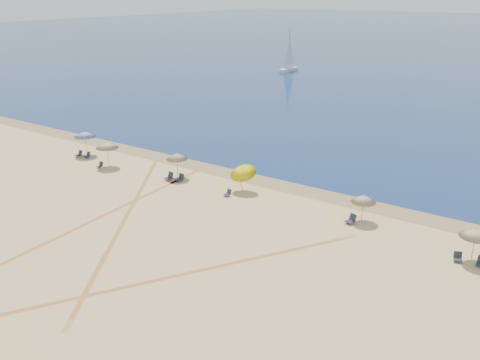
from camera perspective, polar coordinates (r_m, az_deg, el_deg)
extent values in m
plane|color=tan|center=(30.99, -21.83, -13.13)|extent=(160.00, 160.00, 0.00)
plane|color=olive|center=(46.67, 2.76, -0.06)|extent=(500.00, 500.00, 0.00)
cylinder|color=gray|center=(55.90, -16.97, 3.89)|extent=(0.05, 0.05, 2.47)
cone|color=white|center=(55.62, -17.09, 4.96)|extent=(2.30, 2.30, 0.55)
sphere|color=gray|center=(55.54, -17.12, 5.26)|extent=(0.08, 0.08, 0.08)
cylinder|color=gray|center=(51.55, -14.65, 2.70)|extent=(0.05, 0.05, 2.39)
cone|color=#F0E5BF|center=(51.25, -14.75, 3.81)|extent=(2.22, 2.22, 0.55)
sphere|color=gray|center=(51.16, -14.78, 4.13)|extent=(0.08, 0.08, 0.08)
cylinder|color=gray|center=(47.28, -7.07, 1.54)|extent=(0.05, 0.05, 2.27)
cone|color=#F0E5BF|center=(46.97, -7.12, 2.68)|extent=(2.01, 2.01, 0.55)
sphere|color=gray|center=(46.88, -7.14, 3.03)|extent=(0.08, 0.08, 0.08)
cylinder|color=gray|center=(43.43, 0.00, -0.20)|extent=(0.05, 0.98, 2.08)
cone|color=yellow|center=(43.43, 0.30, 1.06)|extent=(2.30, 2.32, 1.46)
sphere|color=gray|center=(43.34, 0.30, 1.43)|extent=(0.08, 0.08, 0.08)
cylinder|color=gray|center=(39.20, 13.63, -3.20)|extent=(0.05, 0.05, 2.03)
cone|color=#F0E5BF|center=(38.86, 13.74, -2.03)|extent=(1.88, 1.88, 0.55)
sphere|color=gray|center=(38.75, 13.78, -1.62)|extent=(0.08, 0.08, 0.08)
cylinder|color=gray|center=(35.86, 24.82, -6.80)|extent=(0.05, 0.05, 2.21)
cone|color=#F0E5BF|center=(35.46, 25.05, -5.42)|extent=(2.03, 2.03, 0.55)
sphere|color=gray|center=(35.34, 25.12, -4.98)|extent=(0.08, 0.08, 0.08)
cube|color=black|center=(55.88, -17.75, 2.67)|extent=(0.63, 0.63, 0.05)
cube|color=black|center=(55.94, -17.54, 2.98)|extent=(0.58, 0.27, 0.50)
cylinder|color=#A5A5AD|center=(55.97, -18.02, 2.57)|extent=(0.02, 0.02, 0.18)
cylinder|color=#A5A5AD|center=(55.60, -17.78, 2.48)|extent=(0.02, 0.02, 0.18)
cube|color=black|center=(55.16, -16.92, 2.53)|extent=(0.66, 0.66, 0.05)
cube|color=black|center=(55.20, -16.69, 2.83)|extent=(0.58, 0.32, 0.49)
cylinder|color=#A5A5AD|center=(55.26, -17.17, 2.44)|extent=(0.02, 0.02, 0.18)
cylinder|color=#A5A5AD|center=(54.88, -16.96, 2.34)|extent=(0.02, 0.02, 0.18)
cube|color=black|center=(51.80, -15.55, 1.49)|extent=(0.49, 0.49, 0.04)
cube|color=black|center=(51.87, -15.38, 1.78)|extent=(0.49, 0.18, 0.43)
cylinder|color=#A5A5AD|center=(51.86, -15.83, 1.39)|extent=(0.02, 0.02, 0.16)
cylinder|color=#A5A5AD|center=(51.57, -15.55, 1.31)|extent=(0.02, 0.02, 0.16)
cube|color=black|center=(47.08, -8.08, 0.20)|extent=(0.70, 0.70, 0.06)
cube|color=black|center=(47.16, -7.81, 0.60)|extent=(0.64, 0.32, 0.55)
cylinder|color=#A5A5AD|center=(47.14, -8.45, 0.07)|extent=(0.03, 0.03, 0.20)
cylinder|color=#A5A5AD|center=(46.78, -8.07, -0.07)|extent=(0.03, 0.03, 0.20)
cube|color=black|center=(46.61, -6.87, 0.03)|extent=(0.65, 0.65, 0.05)
cube|color=black|center=(46.70, -6.62, 0.41)|extent=(0.60, 0.28, 0.52)
cylinder|color=#A5A5AD|center=(46.65, -7.23, -0.09)|extent=(0.03, 0.03, 0.19)
cylinder|color=#A5A5AD|center=(46.33, -6.84, -0.22)|extent=(0.03, 0.03, 0.19)
cube|color=black|center=(43.03, -1.47, -1.65)|extent=(0.60, 0.60, 0.04)
cube|color=black|center=(43.09, -1.23, -1.31)|extent=(0.52, 0.30, 0.44)
cylinder|color=#A5A5AD|center=(43.07, -1.77, -1.75)|extent=(0.02, 0.02, 0.16)
cylinder|color=#A5A5AD|center=(42.79, -1.44, -1.90)|extent=(0.02, 0.02, 0.16)
cube|color=black|center=(38.94, 12.27, -4.58)|extent=(0.78, 0.78, 0.05)
cube|color=black|center=(39.02, 12.60, -4.13)|extent=(0.64, 0.43, 0.53)
cylinder|color=#A5A5AD|center=(38.94, 11.89, -4.70)|extent=(0.03, 0.03, 0.20)
cylinder|color=#A5A5AD|center=(38.65, 12.39, -4.95)|extent=(0.03, 0.03, 0.20)
cube|color=black|center=(35.88, 23.33, -8.23)|extent=(0.65, 0.65, 0.05)
cube|color=black|center=(36.00, 23.33, -7.74)|extent=(0.54, 0.34, 0.45)
cylinder|color=#A5A5AD|center=(35.72, 22.93, -8.45)|extent=(0.02, 0.02, 0.17)
cylinder|color=#A5A5AD|center=(35.79, 23.58, -8.50)|extent=(0.02, 0.02, 0.17)
cylinder|color=#A5A5AD|center=(35.74, 25.07, -8.77)|extent=(0.02, 0.02, 0.18)
cube|color=white|center=(112.58, 5.49, 12.28)|extent=(1.65, 5.96, 0.65)
cylinder|color=gray|center=(112.06, 5.56, 14.40)|extent=(0.13, 0.13, 8.62)
plane|color=tan|center=(40.72, -15.36, -4.01)|extent=(29.10, 29.10, 0.00)
plane|color=tan|center=(41.39, -14.27, -3.49)|extent=(29.10, 29.10, 0.00)
plane|color=tan|center=(31.49, -10.40, -11.27)|extent=(38.57, 38.57, 0.00)
plane|color=tan|center=(31.70, -8.44, -10.91)|extent=(38.57, 38.57, 0.00)
plane|color=tan|center=(40.08, -12.75, -4.17)|extent=(38.78, 38.78, 0.00)
plane|color=tan|center=(41.06, -12.41, -3.53)|extent=(38.78, 38.78, 0.00)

